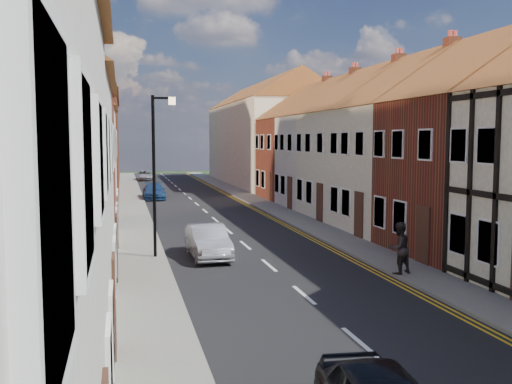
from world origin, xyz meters
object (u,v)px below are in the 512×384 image
object	(u,v)px
car_mid	(208,241)
car_far	(154,191)
pedestrian_right	(399,248)
lamppost	(156,166)
car_distant	(145,175)

from	to	relation	value
car_mid	car_far	size ratio (longest dim) A/B	0.93
car_far	car_mid	bearing A→B (deg)	-87.08
pedestrian_right	car_far	bearing A→B (deg)	-93.65
car_far	pedestrian_right	size ratio (longest dim) A/B	2.39
pedestrian_right	car_mid	bearing A→B (deg)	-56.18
lamppost	car_mid	world-z (taller)	lamppost
car_far	car_distant	distance (m)	20.43
lamppost	car_distant	xyz separation A→B (m)	(1.23, 42.61, -2.99)
lamppost	car_far	world-z (taller)	lamppost
car_distant	lamppost	bearing A→B (deg)	-86.98
lamppost	car_mid	size ratio (longest dim) A/B	1.59
lamppost	pedestrian_right	world-z (taller)	lamppost
car_mid	lamppost	bearing A→B (deg)	177.10
car_far	pedestrian_right	distance (m)	27.56
car_mid	pedestrian_right	bearing A→B (deg)	-40.30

